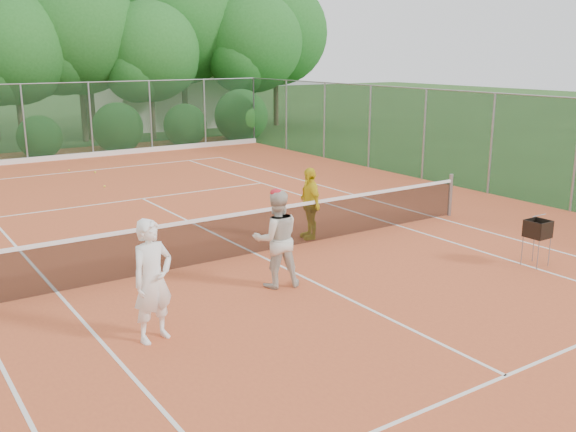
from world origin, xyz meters
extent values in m
plane|color=#24491A|center=(0.00, 0.00, 0.00)|extent=(120.00, 120.00, 0.00)
cube|color=#CC592F|center=(0.00, 0.00, 0.01)|extent=(18.00, 36.00, 0.02)
cube|color=beige|center=(9.00, 24.00, 1.50)|extent=(8.00, 5.00, 3.00)
cylinder|color=gray|center=(5.94, 0.00, 0.57)|extent=(0.10, 0.10, 1.10)
cube|color=black|center=(0.00, 0.00, 0.48)|extent=(11.87, 0.03, 0.86)
cube|color=white|center=(0.00, 0.00, 0.95)|extent=(11.87, 0.04, 0.07)
imported|color=white|center=(-3.40, -2.75, 0.95)|extent=(0.76, 0.59, 1.85)
imported|color=beige|center=(-0.67, -1.86, 0.91)|extent=(1.03, 0.91, 1.79)
ellipsoid|color=red|center=(-0.67, -1.86, 1.77)|extent=(0.22, 0.22, 0.14)
imported|color=yellow|center=(1.66, 0.34, 0.84)|extent=(0.62, 1.03, 1.64)
cylinder|color=gray|center=(4.07, -3.97, 0.32)|extent=(0.02, 0.02, 0.59)
cylinder|color=gray|center=(4.44, -3.60, 0.32)|extent=(0.02, 0.02, 0.59)
cube|color=black|center=(4.25, -3.78, 0.78)|extent=(0.41, 0.41, 0.34)
sphere|color=gold|center=(-0.51, 12.15, 0.05)|extent=(0.07, 0.07, 0.07)
sphere|color=#CCD331|center=(0.16, 11.26, 0.05)|extent=(0.07, 0.07, 0.07)
sphere|color=yellow|center=(-0.39, 8.61, 0.05)|extent=(0.07, 0.07, 0.07)
cube|color=white|center=(0.00, 11.88, 0.02)|extent=(11.03, 0.06, 0.01)
cube|color=white|center=(5.49, 0.00, 0.02)|extent=(0.06, 23.77, 0.01)
cube|color=white|center=(-4.11, 0.00, 0.02)|extent=(0.06, 23.77, 0.01)
cube|color=white|center=(4.11, 0.00, 0.02)|extent=(0.06, 23.77, 0.01)
cube|color=white|center=(0.00, 6.40, 0.02)|extent=(8.23, 0.06, 0.01)
cube|color=white|center=(0.00, -6.40, 0.02)|extent=(8.23, 0.06, 0.01)
cube|color=white|center=(0.00, 0.00, 0.02)|extent=(0.06, 12.80, 0.01)
cube|color=#19381E|center=(0.00, 15.00, 1.52)|extent=(18.00, 0.02, 3.00)
cylinder|color=gray|center=(9.00, 15.00, 1.52)|extent=(0.07, 0.07, 3.00)
cube|color=#19381E|center=(9.00, -1.50, 1.52)|extent=(0.02, 33.00, 3.00)
cylinder|color=gray|center=(9.00, 15.00, 1.52)|extent=(0.07, 0.07, 3.00)
cylinder|color=brown|center=(-0.50, 19.50, 1.75)|extent=(0.24, 0.24, 3.50)
sphere|color=#1E591D|center=(-0.50, 19.50, 4.34)|extent=(4.90, 4.90, 4.90)
cylinder|color=brown|center=(2.50, 20.00, 2.05)|extent=(0.28, 0.28, 4.10)
sphere|color=#1E591D|center=(2.50, 20.00, 5.08)|extent=(5.74, 5.74, 5.74)
cylinder|color=brown|center=(5.50, 18.80, 1.70)|extent=(0.23, 0.23, 3.40)
sphere|color=#1E591D|center=(5.50, 18.80, 4.22)|extent=(4.76, 4.76, 4.76)
cylinder|color=brown|center=(8.50, 21.50, 2.33)|extent=(0.32, 0.32, 4.65)
sphere|color=#1E591D|center=(8.50, 21.50, 5.77)|extent=(6.51, 6.51, 6.51)
cylinder|color=brown|center=(11.50, 19.20, 1.90)|extent=(0.26, 0.26, 3.80)
sphere|color=#1E591D|center=(11.50, 19.20, 4.71)|extent=(5.32, 5.32, 5.32)
cylinder|color=brown|center=(14.00, 20.80, 2.12)|extent=(0.29, 0.29, 4.25)
sphere|color=#1E591D|center=(14.00, 20.80, 5.27)|extent=(5.95, 5.95, 5.95)
cone|color=brown|center=(3.00, 20.50, 5.00)|extent=(0.44, 0.44, 10.00)
cone|color=brown|center=(7.00, 22.50, 6.00)|extent=(0.44, 0.44, 12.00)
cone|color=brown|center=(11.00, 23.50, 7.00)|extent=(0.44, 0.44, 14.00)
camera|label=1|loc=(-6.69, -11.16, 4.16)|focal=40.00mm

